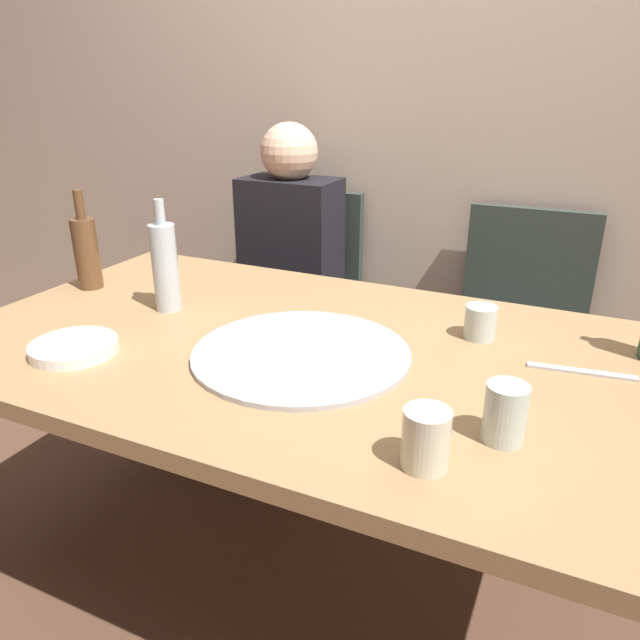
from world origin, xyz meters
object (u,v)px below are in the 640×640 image
Objects in this scene: beer_bottle at (86,251)px; chair_right at (518,325)px; tumbler_near at (505,413)px; table_knife at (581,372)px; chair_left at (299,290)px; wine_glass at (426,439)px; tumbler_far at (480,322)px; guest_in_sweater at (280,270)px; dining_table at (300,369)px; wine_bottle at (165,266)px; plate_stack at (74,348)px; pizza_tray at (301,353)px.

beer_bottle is 0.32× the size of chair_right.
table_knife is at bearing 71.27° from tumbler_near.
chair_left reaches higher than table_knife.
tumbler_near is 0.16m from wine_glass.
guest_in_sweater is at bearing 147.73° from tumbler_far.
beer_bottle is 0.91m from chair_left.
dining_table is 1.01m from chair_left.
beer_bottle is (-0.75, 0.10, 0.18)m from dining_table.
wine_bottle is 0.33m from plate_stack.
table_knife is at bearing 64.98° from wine_glass.
chair_right is at bearing 95.13° from tumbler_near.
wine_bottle is at bearing -168.59° from tumbler_far.
beer_bottle is at bearing 172.56° from dining_table.
guest_in_sweater reaches higher than beer_bottle.
tumbler_near is at bearing 135.17° from guest_in_sweater.
chair_left is at bearing 90.73° from plate_stack.
guest_in_sweater is (-0.49, 0.80, -0.10)m from pizza_tray.
plate_stack is at bearing -176.92° from tumbler_near.
tumbler_far is 0.80× the size of wine_glass.
beer_bottle is at bearing 69.92° from chair_left.
tumbler_near is at bearing 64.59° from table_knife.
wine_bottle is at bearing 92.43° from chair_left.
tumbler_near is at bearing -73.86° from tumbler_far.
wine_glass is (1.14, -0.44, -0.06)m from beer_bottle.
tumbler_near is 0.35m from table_knife.
beer_bottle is 0.25× the size of guest_in_sweater.
wine_bottle is at bearing -8.33° from beer_bottle.
tumbler_far is 0.09× the size of chair_right.
wine_bottle reaches higher than plate_stack.
beer_bottle is at bearing 168.58° from pizza_tray.
tumbler_far reaches higher than plate_stack.
chair_left is (-0.85, 1.23, -0.27)m from wine_glass.
table_knife is at bearing -21.96° from tumbler_far.
guest_in_sweater reaches higher than wine_glass.
table_knife is at bearing 10.74° from dining_table.
wine_glass is 1.26m from chair_right.
table_knife is (0.61, 0.12, 0.07)m from dining_table.
tumbler_near is at bearing 130.95° from chair_left.
chair_right is at bearing 45.58° from wine_bottle.
beer_bottle is 2.72× the size of tumbler_near.
chair_left is (-0.04, 0.84, -0.34)m from wine_bottle.
guest_in_sweater is at bearing 10.01° from chair_right.
chair_left is 0.20m from guest_in_sweater.
guest_in_sweater is (-0.85, 1.08, -0.14)m from wine_glass.
pizza_tray is at bearing -59.90° from dining_table.
wine_bottle is at bearing 92.97° from guest_in_sweater.
tumbler_near is 0.44m from tumbler_far.
dining_table is at bearing 30.94° from plate_stack.
dining_table is at bearing -150.86° from tumbler_far.
tumbler_far is 0.41× the size of plate_stack.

